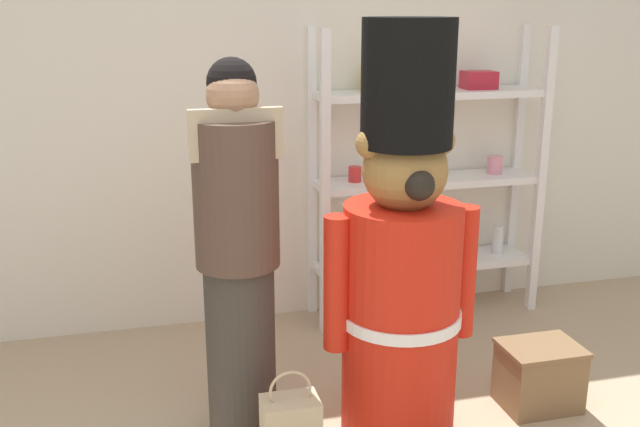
{
  "coord_description": "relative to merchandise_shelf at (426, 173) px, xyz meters",
  "views": [
    {
      "loc": [
        -0.65,
        -1.89,
        1.81
      ],
      "look_at": [
        0.05,
        0.84,
        1.0
      ],
      "focal_mm": 40.82,
      "sensor_mm": 36.0,
      "label": 1
    }
  ],
  "objects": [
    {
      "name": "back_wall",
      "position": [
        -0.99,
        0.22,
        0.44
      ],
      "size": [
        6.4,
        0.12,
        2.6
      ],
      "primitive_type": "cube",
      "color": "silver",
      "rests_on": "ground_plane"
    },
    {
      "name": "merchandise_shelf",
      "position": [
        0.0,
        0.0,
        0.0
      ],
      "size": [
        1.37,
        0.35,
        1.7
      ],
      "color": "white",
      "rests_on": "ground_plane"
    },
    {
      "name": "teddy_bear_guard",
      "position": [
        -0.61,
        -1.22,
        -0.09
      ],
      "size": [
        0.67,
        0.51,
        1.77
      ],
      "color": "red",
      "rests_on": "ground_plane"
    },
    {
      "name": "person_shopper",
      "position": [
        -1.26,
        -1.05,
        -0.03
      ],
      "size": [
        0.36,
        0.35,
        1.62
      ],
      "color": "#38332D",
      "rests_on": "ground_plane"
    },
    {
      "name": "display_crate",
      "position": [
        0.1,
        -1.18,
        -0.71
      ],
      "size": [
        0.36,
        0.27,
        0.31
      ],
      "color": "brown",
      "rests_on": "ground_plane"
    }
  ]
}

